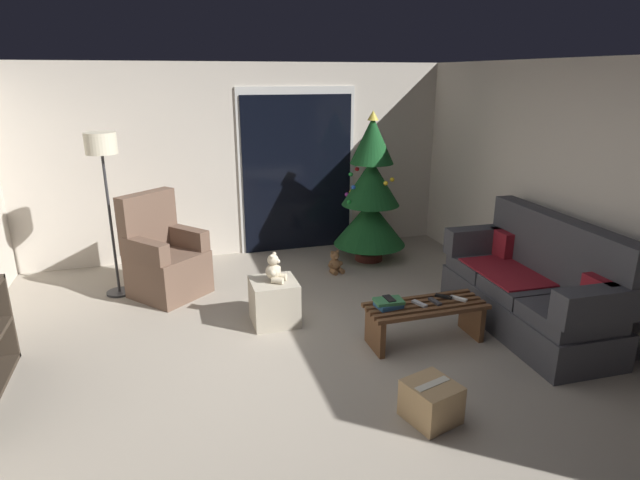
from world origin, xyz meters
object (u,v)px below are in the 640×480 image
Objects in this scene: cell_phone at (389,298)px; armchair at (164,260)px; cardboard_box_taped_mid_floor at (431,401)px; teddy_bear_cream at (274,269)px; couch at (533,288)px; remote_graphite at (435,301)px; ottoman at (274,302)px; remote_black at (444,296)px; coffee_table at (425,316)px; book_stack at (389,303)px; remote_white at (458,299)px; remote_silver at (419,304)px; floor_lamp at (103,160)px; christmas_tree at (371,196)px; teddy_bear_chestnut_by_tree at (335,263)px.

armchair is at bearing 135.21° from cell_phone.
teddy_bear_cream is at bearing 112.14° from cardboard_box_taped_mid_floor.
couch reaches higher than remote_graphite.
remote_black is at bearing -25.84° from ottoman.
coffee_table is at bearing -32.51° from teddy_bear_cream.
armchair is at bearing 134.16° from teddy_bear_cream.
cardboard_box_taped_mid_floor is at bearing -147.87° from couch.
armchair is (-1.89, 1.78, -0.01)m from book_stack.
cell_phone is at bearing -40.62° from remote_white.
couch is 1.19m from remote_silver.
remote_white is 0.14× the size of armchair.
remote_black is at bearing 0.65° from cell_phone.
floor_lamp is (-0.52, 0.16, 1.10)m from armchair.
christmas_tree is 0.99m from teddy_bear_chestnut_by_tree.
armchair is 2.57× the size of ottoman.
remote_white is 0.09× the size of floor_lamp.
floor_lamp is at bearing 141.10° from book_stack.
couch is at bearing 143.18° from remote_white.
cardboard_box_taped_mid_floor is (0.74, -1.81, -0.42)m from teddy_bear_cream.
remote_black is 0.14× the size of armchair.
cell_phone is at bearing -42.97° from armchair.
christmas_tree reaches higher than coffee_table.
ottoman is (-0.88, 0.74, -0.19)m from book_stack.
remote_silver is 2.84m from armchair.
remote_white is 1.00× the size of remote_black.
ottoman reaches higher than remote_silver.
christmas_tree is (0.26, 2.20, 0.47)m from remote_graphite.
remote_white is at bearing -32.78° from floor_lamp.
book_stack reaches higher than remote_black.
remote_white is 2.26m from christmas_tree.
christmas_tree is at bearing 42.28° from teddy_bear_cream.
book_stack is at bearing -127.64° from cell_phone.
remote_silver is at bearing -8.03° from book_stack.
remote_black reaches higher than coffee_table.
floor_lamp reaches higher than remote_black.
remote_black is 0.08× the size of christmas_tree.
armchair reaches higher than ottoman.
remote_silver is at bearing -36.38° from floor_lamp.
christmas_tree is 2.14m from teddy_bear_cream.
remote_graphite is (-1.03, 0.02, -0.01)m from couch.
floor_lamp is (-2.84, 1.98, 1.12)m from remote_graphite.
cell_phone is at bearing 165.81° from remote_graphite.
floor_lamp is at bearing 162.90° from armchair.
couch is 3.83m from armchair.
remote_white reaches higher than coffee_table.
christmas_tree is at bearing 28.66° from teddy_bear_chestnut_by_tree.
coffee_table is at bearing -35.76° from floor_lamp.
coffee_table is 7.64× the size of cell_phone.
cardboard_box_taped_mid_floor is (2.27, -3.01, -1.36)m from floor_lamp.
remote_white is 0.35× the size of ottoman.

